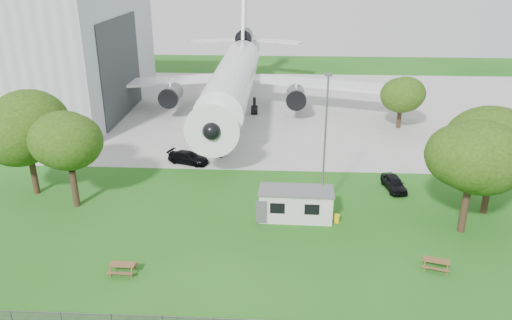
{
  "coord_description": "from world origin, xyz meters",
  "views": [
    {
      "loc": [
        4.62,
        -32.32,
        20.43
      ],
      "look_at": [
        2.46,
        8.0,
        4.0
      ],
      "focal_mm": 35.0,
      "sensor_mm": 36.0,
      "label": 1
    }
  ],
  "objects_px": {
    "airliner": "(235,75)",
    "picnic_west": "(123,273)",
    "picnic_east": "(435,269)",
    "site_cabin": "(296,204)"
  },
  "relations": [
    {
      "from": "site_cabin",
      "to": "picnic_east",
      "type": "bearing_deg",
      "value": -35.81
    },
    {
      "from": "site_cabin",
      "to": "picnic_east",
      "type": "relative_size",
      "value": 3.77
    },
    {
      "from": "airliner",
      "to": "picnic_east",
      "type": "bearing_deg",
      "value": -64.94
    },
    {
      "from": "airliner",
      "to": "picnic_west",
      "type": "height_order",
      "value": "airliner"
    },
    {
      "from": "airliner",
      "to": "picnic_west",
      "type": "xyz_separation_m",
      "value": [
        -4.19,
        -39.49,
        -5.27
      ]
    },
    {
      "from": "picnic_east",
      "to": "site_cabin",
      "type": "bearing_deg",
      "value": 159.88
    },
    {
      "from": "site_cabin",
      "to": "picnic_west",
      "type": "relative_size",
      "value": 3.77
    },
    {
      "from": "picnic_west",
      "to": "picnic_east",
      "type": "bearing_deg",
      "value": 6.99
    },
    {
      "from": "airliner",
      "to": "picnic_east",
      "type": "xyz_separation_m",
      "value": [
        17.69,
        -37.83,
        -5.27
      ]
    },
    {
      "from": "airliner",
      "to": "picnic_west",
      "type": "distance_m",
      "value": 40.06
    }
  ]
}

